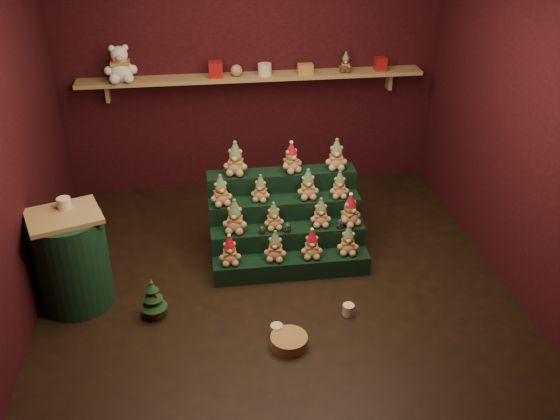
{
  "coord_description": "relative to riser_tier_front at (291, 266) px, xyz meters",
  "views": [
    {
      "loc": [
        -0.58,
        -4.45,
        3.27
      ],
      "look_at": [
        0.07,
        0.25,
        0.6
      ],
      "focal_mm": 40.0,
      "sensor_mm": 36.0,
      "label": 1
    }
  ],
  "objects": [
    {
      "name": "riser_tier_midfront",
      "position": [
        0.0,
        0.22,
        0.09
      ],
      "size": [
        1.4,
        0.22,
        0.36
      ],
      "primitive_type": "cube",
      "color": "black",
      "rests_on": "ground"
    },
    {
      "name": "right_wall",
      "position": [
        1.9,
        -0.12,
        1.31
      ],
      "size": [
        0.1,
        4.0,
        2.8
      ],
      "primitive_type": "cube",
      "color": "black",
      "rests_on": "ground"
    },
    {
      "name": "riser_tier_front",
      "position": [
        0.0,
        0.0,
        0.0
      ],
      "size": [
        1.4,
        0.22,
        0.18
      ],
      "primitive_type": "cube",
      "color": "black",
      "rests_on": "ground"
    },
    {
      "name": "teddy_13",
      "position": [
        0.09,
        0.64,
        0.77
      ],
      "size": [
        0.26,
        0.25,
        0.28
      ],
      "primitive_type": null,
      "rotation": [
        0.0,
        0.0,
        0.41
      ],
      "color": "tan",
      "rests_on": "riser_tier_back"
    },
    {
      "name": "teddy_2",
      "position": [
        0.18,
        -0.0,
        0.23
      ],
      "size": [
        0.21,
        0.19,
        0.27
      ],
      "primitive_type": null,
      "rotation": [
        0.0,
        0.0,
        -0.09
      ],
      "color": "tan",
      "rests_on": "riser_tier_front"
    },
    {
      "name": "shelf_plush_ball",
      "position": [
        -0.32,
        1.73,
        1.29
      ],
      "size": [
        0.12,
        0.12,
        0.12
      ],
      "primitive_type": "sphere",
      "color": "tan",
      "rests_on": "back_shelf"
    },
    {
      "name": "gift_tin_red_a",
      "position": [
        -0.53,
        1.73,
        1.31
      ],
      "size": [
        0.14,
        0.14,
        0.16
      ],
      "primitive_type": "cube",
      "color": "#B11C1B",
      "rests_on": "back_shelf"
    },
    {
      "name": "teddy_12",
      "position": [
        -0.43,
        0.66,
        0.79
      ],
      "size": [
        0.27,
        0.25,
        0.31
      ],
      "primitive_type": null,
      "rotation": [
        0.0,
        0.0,
        -0.25
      ],
      "color": "tan",
      "rests_on": "riser_tier_back"
    },
    {
      "name": "riser_tier_back",
      "position": [
        0.0,
        0.66,
        0.27
      ],
      "size": [
        1.4,
        0.22,
        0.72
      ],
      "primitive_type": "cube",
      "color": "black",
      "rests_on": "ground"
    },
    {
      "name": "teddy_14",
      "position": [
        0.52,
        0.65,
        0.78
      ],
      "size": [
        0.22,
        0.2,
        0.29
      ],
      "primitive_type": null,
      "rotation": [
        0.0,
        0.0,
        -0.09
      ],
      "color": "tan",
      "rests_on": "riser_tier_back"
    },
    {
      "name": "wicker_basket",
      "position": [
        -0.16,
        -0.93,
        -0.04
      ],
      "size": [
        0.38,
        0.38,
        0.09
      ],
      "primitive_type": "cylinder",
      "rotation": [
        0.0,
        0.0,
        -0.4
      ],
      "color": "#A77C43",
      "rests_on": "ground"
    },
    {
      "name": "teddy_11",
      "position": [
        0.51,
        0.42,
        0.58
      ],
      "size": [
        0.19,
        0.18,
        0.25
      ],
      "primitive_type": null,
      "rotation": [
        0.0,
        0.0,
        -0.1
      ],
      "color": "tan",
      "rests_on": "riser_tier_midback"
    },
    {
      "name": "teddy_1",
      "position": [
        -0.15,
        0.0,
        0.23
      ],
      "size": [
        0.24,
        0.22,
        0.28
      ],
      "primitive_type": null,
      "rotation": [
        0.0,
        0.0,
        -0.24
      ],
      "color": "tan",
      "rests_on": "riser_tier_front"
    },
    {
      "name": "table_ornament",
      "position": [
        -1.84,
        -0.04,
        0.8
      ],
      "size": [
        0.11,
        0.11,
        0.09
      ],
      "primitive_type": "cylinder",
      "color": "beige",
      "rests_on": "side_table"
    },
    {
      "name": "teddy_0",
      "position": [
        -0.55,
        -0.01,
        0.23
      ],
      "size": [
        0.19,
        0.18,
        0.27
      ],
      "primitive_type": null,
      "rotation": [
        0.0,
        0.0,
        -0.0
      ],
      "color": "tan",
      "rests_on": "riser_tier_front"
    },
    {
      "name": "mug_left",
      "position": [
        -0.24,
        -0.8,
        -0.04
      ],
      "size": [
        0.1,
        0.1,
        0.1
      ],
      "primitive_type": "cylinder",
      "color": "beige",
      "rests_on": "ground"
    },
    {
      "name": "gift_tin_cream",
      "position": [
        -0.03,
        1.73,
        1.29
      ],
      "size": [
        0.14,
        0.14,
        0.12
      ],
      "primitive_type": "cylinder",
      "color": "beige",
      "rests_on": "back_shelf"
    },
    {
      "name": "white_bear",
      "position": [
        -1.48,
        1.72,
        1.46
      ],
      "size": [
        0.35,
        0.32,
        0.46
      ],
      "primitive_type": null,
      "rotation": [
        0.0,
        0.0,
        0.06
      ],
      "color": "white",
      "rests_on": "back_shelf"
    },
    {
      "name": "mini_christmas_tree",
      "position": [
        -1.2,
        -0.43,
        0.09
      ],
      "size": [
        0.22,
        0.22,
        0.37
      ],
      "rotation": [
        0.0,
        0.0,
        0.15
      ],
      "color": "#4B321B",
      "rests_on": "ground"
    },
    {
      "name": "teddy_6",
      "position": [
        0.3,
        0.23,
        0.4
      ],
      "size": [
        0.2,
        0.19,
        0.27
      ],
      "primitive_type": null,
      "rotation": [
        0.0,
        0.0,
        -0.09
      ],
      "color": "tan",
      "rests_on": "riser_tier_midfront"
    },
    {
      "name": "snow_globe_c",
      "position": [
        0.47,
        0.16,
        0.32
      ],
      "size": [
        0.07,
        0.07,
        0.09
      ],
      "color": "black",
      "rests_on": "riser_tier_midfront"
    },
    {
      "name": "brown_bear",
      "position": [
        0.82,
        1.72,
        1.33
      ],
      "size": [
        0.16,
        0.15,
        0.2
      ],
      "primitive_type": null,
      "rotation": [
        0.0,
        0.0,
        -0.13
      ],
      "color": "#482F18",
      "rests_on": "back_shelf"
    },
    {
      "name": "back_shelf",
      "position": [
        -0.15,
        1.75,
        1.2
      ],
      "size": [
        3.6,
        0.26,
        0.24
      ],
      "color": "tan",
      "rests_on": "ground"
    },
    {
      "name": "ground",
      "position": [
        -0.15,
        -0.12,
        -0.09
      ],
      "size": [
        4.0,
        4.0,
        0.0
      ],
      "primitive_type": "plane",
      "color": "black",
      "rests_on": "ground"
    },
    {
      "name": "snow_globe_b",
      "position": [
        -0.02,
        0.16,
        0.32
      ],
      "size": [
        0.07,
        0.07,
        0.09
      ],
      "color": "black",
      "rests_on": "riser_tier_midfront"
    },
    {
      "name": "riser_tier_midback",
      "position": [
        0.0,
        0.44,
        0.18
      ],
      "size": [
        1.4,
        0.22,
        0.54
      ],
      "primitive_type": "cube",
      "color": "black",
      "rests_on": "ground"
    },
    {
      "name": "left_wall",
      "position": [
        -2.2,
        -0.12,
        1.31
      ],
      "size": [
        0.1,
        4.0,
        2.8
      ],
      "primitive_type": "cube",
      "color": "black",
      "rests_on": "ground"
    },
    {
      "name": "snow_globe_a",
      "position": [
        -0.24,
        0.16,
        0.31
      ],
      "size": [
        0.06,
        0.06,
        0.08
      ],
      "color": "black",
      "rests_on": "riser_tier_midfront"
    },
    {
      "name": "back_wall",
      "position": [
        -0.15,
        1.93,
        1.31
      ],
      "size": [
        4.0,
        0.1,
        2.8
      ],
      "primitive_type": "cube",
      "color": "black",
      "rests_on": "ground"
    },
    {
      "name": "teddy_5",
      "position": [
        -0.13,
        0.24,
        0.4
      ],
      "size": [
        0.2,
        0.18,
        0.25
      ],
      "primitive_type": null,
      "rotation": [
        0.0,
        0.0,
        0.09
      ],
      "color": "tan",
      "rests_on": "riser_tier_midfront"
    },
    {
      "name": "teddy_9",
      "position": [
        -0.22,
        0.45,
        0.57
      ],
      "size": [
        0.22,
        0.21,
        0.25
      ],
      "primitive_type": null,
      "rotation": [
        0.0,
        0.0,
        -0.38
      ],
      "color": "tan",
      "rests_on": "riser_tier_midback"
    },
    {
      "name": "teddy_10",
      "position": [
        0.22,
        0.44,
        0.59
      ],
      "size": [
        0.2,
        0.18,
        0.28
      ],
      "primitive_type": null,
      "rotation": [
        0.0,
        0.0,
        -0.02
      ],
      "color": "tan",
      "rests_on": "riser_tier_midback"
    },
    {
      "name": "front_wall",
      "position": [
        -0.15,
        -2.17,
        1.31
      ],
      "size": [
        4.0,
        0.1,
        2.8
      ],
      "primitive_type": "cube",
      "color": "black",
      "rests_on": "ground"
    },
    {
      "name": "teddy_3",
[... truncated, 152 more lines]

